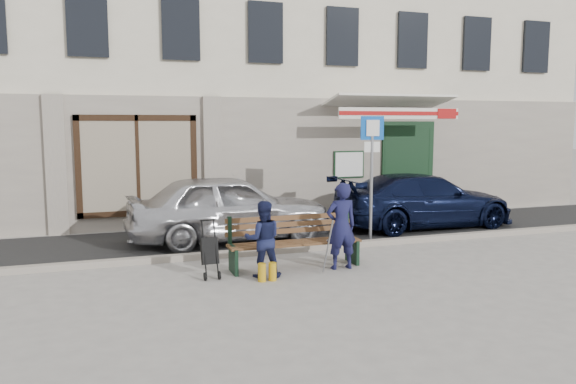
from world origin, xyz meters
name	(u,v)px	position (x,y,z in m)	size (l,w,h in m)	color
ground	(346,268)	(0.00, 0.00, 0.00)	(80.00, 80.00, 0.00)	#9E9991
asphalt_lane	(289,235)	(0.00, 3.10, 0.01)	(60.00, 3.20, 0.01)	#282828
curb	(315,247)	(0.00, 1.50, 0.06)	(60.00, 0.18, 0.12)	#9E9384
building	(233,44)	(0.01, 8.45, 4.97)	(20.00, 8.27, 10.00)	beige
car_silver	(229,207)	(-1.45, 2.91, 0.74)	(1.76, 4.37, 1.49)	silver
car_navy	(423,200)	(3.47, 3.01, 0.66)	(1.86, 4.57, 1.33)	black
parking_sign	(372,158)	(1.45, 1.89, 1.82)	(0.50, 0.12, 2.71)	gray
bench	(292,242)	(-0.89, 0.36, 0.46)	(2.40, 1.17, 0.98)	brown
man	(341,226)	(-0.09, 0.02, 0.77)	(0.56, 0.37, 1.53)	#16173D
woman	(263,239)	(-1.54, -0.04, 0.64)	(0.62, 0.49, 1.28)	#161A3C
stroller	(210,252)	(-2.39, 0.21, 0.42)	(0.29, 0.40, 0.96)	black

